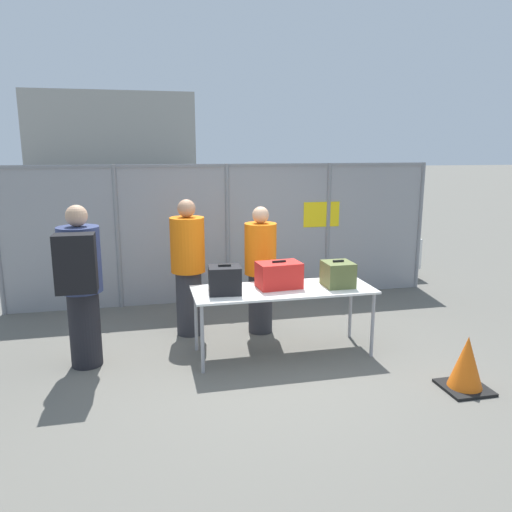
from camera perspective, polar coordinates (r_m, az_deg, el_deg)
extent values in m
plane|color=#605E56|center=(5.74, 1.02, -12.01)|extent=(120.00, 120.00, 0.00)
cylinder|color=gray|center=(7.64, -15.52, 2.04)|extent=(0.07, 0.07, 2.13)
cylinder|color=gray|center=(7.73, -3.27, 2.58)|extent=(0.07, 0.07, 2.13)
cylinder|color=gray|center=(8.16, 8.19, 2.98)|extent=(0.07, 0.07, 2.13)
cylinder|color=gray|center=(8.88, 18.16, 3.24)|extent=(0.07, 0.07, 2.13)
cube|color=gray|center=(7.73, -3.27, 2.58)|extent=(6.57, 0.01, 2.13)
cube|color=gray|center=(7.63, -3.37, 10.26)|extent=(6.57, 0.04, 0.04)
cube|color=yellow|center=(8.08, 7.50, 4.74)|extent=(0.60, 0.01, 0.40)
cube|color=silver|center=(5.71, 3.14, -3.87)|extent=(2.07, 0.75, 0.02)
cylinder|color=#99999E|center=(5.37, -6.15, -9.43)|extent=(0.04, 0.04, 0.76)
cylinder|color=#99999E|center=(5.89, 13.17, -7.69)|extent=(0.04, 0.04, 0.76)
cylinder|color=#99999E|center=(5.95, -6.87, -7.24)|extent=(0.04, 0.04, 0.76)
cylinder|color=#99999E|center=(6.43, 10.73, -5.89)|extent=(0.04, 0.04, 0.76)
cube|color=black|center=(5.49, -3.59, -2.75)|extent=(0.37, 0.31, 0.31)
cube|color=black|center=(5.45, -3.62, -1.08)|extent=(0.14, 0.04, 0.02)
cube|color=red|center=(5.72, 2.63, -2.18)|extent=(0.52, 0.36, 0.29)
cube|color=black|center=(5.69, 2.65, -0.63)|extent=(0.16, 0.04, 0.02)
cube|color=#566033|center=(5.85, 9.34, -2.05)|extent=(0.33, 0.34, 0.29)
cube|color=black|center=(5.82, 9.39, -0.57)|extent=(0.13, 0.02, 0.02)
cylinder|color=black|center=(5.82, -18.95, -7.84)|extent=(0.33, 0.33, 0.85)
cylinder|color=navy|center=(5.62, -19.49, -0.37)|extent=(0.44, 0.44, 0.70)
sphere|color=tan|center=(5.54, -19.83, 4.35)|extent=(0.23, 0.23, 0.23)
cube|color=black|center=(5.28, -19.92, -0.79)|extent=(0.40, 0.24, 0.59)
cylinder|color=#2D2D33|center=(6.50, 0.50, -5.36)|extent=(0.31, 0.31, 0.78)
cylinder|color=orange|center=(6.33, 0.52, 0.84)|extent=(0.41, 0.41, 0.65)
sphere|color=tan|center=(6.26, 0.52, 4.72)|extent=(0.21, 0.21, 0.21)
cylinder|color=#2D2D33|center=(6.48, -7.64, -5.32)|extent=(0.33, 0.33, 0.83)
cylinder|color=orange|center=(6.30, -7.84, 1.28)|extent=(0.43, 0.43, 0.69)
sphere|color=#A57A5B|center=(6.23, -7.96, 5.41)|extent=(0.22, 0.22, 0.22)
cube|color=white|center=(9.69, 9.88, 0.73)|extent=(2.48, 1.47, 0.55)
sphere|color=black|center=(8.84, 9.23, -1.21)|extent=(0.66, 0.66, 0.66)
sphere|color=black|center=(10.30, 5.93, 0.79)|extent=(0.66, 0.66, 0.66)
cylinder|color=#59595B|center=(9.24, 0.19, -1.10)|extent=(0.87, 0.06, 0.06)
cube|color=#999993|center=(46.89, -15.84, 12.95)|extent=(12.99, 11.85, 6.71)
cube|color=black|center=(5.55, 22.70, -13.70)|extent=(0.44, 0.44, 0.03)
cone|color=orange|center=(5.45, 22.93, -11.21)|extent=(0.36, 0.36, 0.55)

